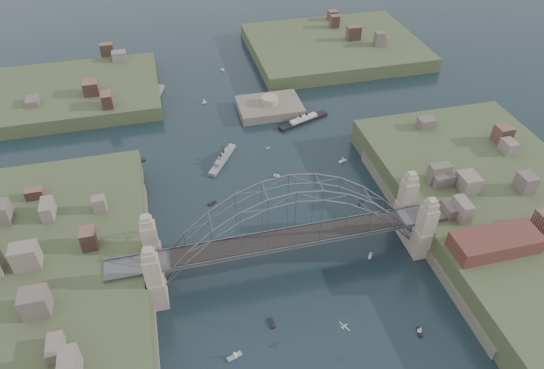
{
  "coord_description": "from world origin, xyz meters",
  "views": [
    {
      "loc": [
        -23.49,
        -77.0,
        90.46
      ],
      "look_at": [
        0.0,
        18.0,
        10.0
      ],
      "focal_mm": 32.55,
      "sensor_mm": 36.0,
      "label": 1
    }
  ],
  "objects_px": {
    "fort_island": "(270,111)",
    "ocean_liner": "(303,120)",
    "bridge": "(291,225)",
    "naval_cruiser_far": "(155,97)",
    "naval_cruiser_near": "(222,159)",
    "wharf_shed": "(496,242)"
  },
  "relations": [
    {
      "from": "bridge",
      "to": "fort_island",
      "type": "height_order",
      "value": "bridge"
    },
    {
      "from": "bridge",
      "to": "naval_cruiser_far",
      "type": "height_order",
      "value": "bridge"
    },
    {
      "from": "bridge",
      "to": "naval_cruiser_near",
      "type": "height_order",
      "value": "bridge"
    },
    {
      "from": "bridge",
      "to": "ocean_liner",
      "type": "relative_size",
      "value": 4.48
    },
    {
      "from": "fort_island",
      "to": "ocean_liner",
      "type": "xyz_separation_m",
      "value": [
        9.38,
        -10.17,
        1.06
      ]
    },
    {
      "from": "wharf_shed",
      "to": "ocean_liner",
      "type": "distance_m",
      "value": 77.77
    },
    {
      "from": "naval_cruiser_near",
      "to": "naval_cruiser_far",
      "type": "xyz_separation_m",
      "value": [
        -17.69,
        43.45,
        0.18
      ]
    },
    {
      "from": "fort_island",
      "to": "ocean_liner",
      "type": "bearing_deg",
      "value": -47.31
    },
    {
      "from": "wharf_shed",
      "to": "fort_island",
      "type": "bearing_deg",
      "value": 110.85
    },
    {
      "from": "ocean_liner",
      "to": "fort_island",
      "type": "bearing_deg",
      "value": 132.69
    },
    {
      "from": "naval_cruiser_far",
      "to": "fort_island",
      "type": "bearing_deg",
      "value": -24.77
    },
    {
      "from": "wharf_shed",
      "to": "naval_cruiser_near",
      "type": "distance_m",
      "value": 79.51
    },
    {
      "from": "bridge",
      "to": "fort_island",
      "type": "distance_m",
      "value": 72.14
    },
    {
      "from": "fort_island",
      "to": "naval_cruiser_near",
      "type": "distance_m",
      "value": 33.15
    },
    {
      "from": "bridge",
      "to": "naval_cruiser_far",
      "type": "xyz_separation_m",
      "value": [
        -26.79,
        87.9,
        -11.39
      ]
    },
    {
      "from": "bridge",
      "to": "naval_cruiser_near",
      "type": "xyz_separation_m",
      "value": [
        -9.1,
        44.45,
        -11.57
      ]
    },
    {
      "from": "bridge",
      "to": "wharf_shed",
      "type": "height_order",
      "value": "bridge"
    },
    {
      "from": "fort_island",
      "to": "naval_cruiser_far",
      "type": "bearing_deg",
      "value": 155.23
    },
    {
      "from": "bridge",
      "to": "ocean_liner",
      "type": "bearing_deg",
      "value": 70.34
    },
    {
      "from": "fort_island",
      "to": "naval_cruiser_far",
      "type": "height_order",
      "value": "naval_cruiser_far"
    },
    {
      "from": "ocean_liner",
      "to": "naval_cruiser_near",
      "type": "bearing_deg",
      "value": -153.23
    },
    {
      "from": "wharf_shed",
      "to": "ocean_liner",
      "type": "relative_size",
      "value": 1.07
    }
  ]
}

